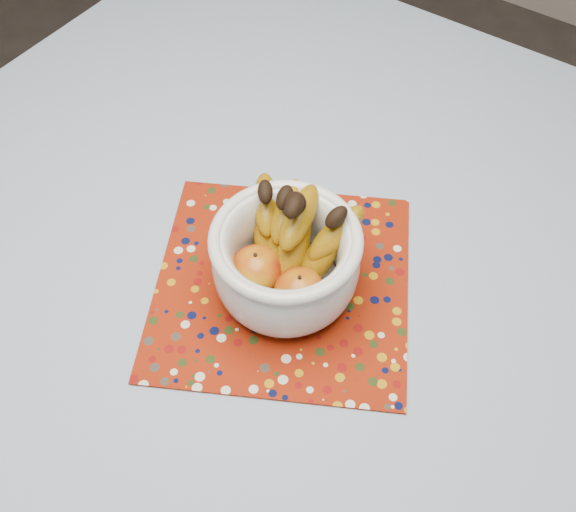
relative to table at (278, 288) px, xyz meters
The scene contains 4 objects.
table is the anchor object (origin of this frame).
tablecloth 0.08m from the table, ahead, with size 1.32×1.32×0.01m, color slate.
placemat 0.10m from the table, 47.77° to the right, with size 0.35×0.35×0.00m, color maroon.
fruit_bowl 0.17m from the table, 39.29° to the right, with size 0.23×0.21×0.17m.
Camera 1 is at (0.34, -0.47, 1.54)m, focal length 42.00 mm.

